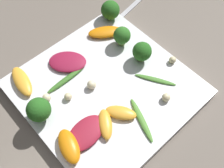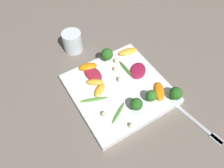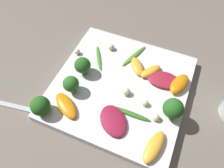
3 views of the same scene
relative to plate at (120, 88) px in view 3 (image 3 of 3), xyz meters
name	(u,v)px [view 3 (image 3 of 3)]	position (x,y,z in m)	size (l,w,h in m)	color
ground_plane	(120,90)	(0.00, 0.00, -0.01)	(2.40, 2.40, 0.00)	#6B6056
plate	(120,88)	(0.00, 0.00, 0.00)	(0.31, 0.31, 0.02)	white
radicchio_leaf_0	(113,121)	(0.02, -0.09, 0.02)	(0.09, 0.09, 0.01)	maroon
radicchio_leaf_1	(164,80)	(0.09, 0.05, 0.02)	(0.08, 0.06, 0.01)	maroon
orange_segment_0	(137,66)	(0.02, 0.06, 0.02)	(0.05, 0.06, 0.01)	#FCAD33
orange_segment_1	(179,84)	(0.13, 0.05, 0.02)	(0.05, 0.07, 0.02)	orange
orange_segment_2	(154,147)	(0.12, -0.12, 0.02)	(0.04, 0.08, 0.02)	#FCAD33
orange_segment_3	(66,105)	(-0.09, -0.10, 0.02)	(0.08, 0.07, 0.01)	orange
orange_segment_4	(151,71)	(0.06, 0.06, 0.02)	(0.05, 0.06, 0.02)	#FCAD33
broccoli_floret_0	(71,84)	(-0.10, -0.06, 0.04)	(0.04, 0.04, 0.05)	#7A9E51
broccoli_floret_1	(173,109)	(0.13, -0.03, 0.04)	(0.04, 0.04, 0.05)	#84AD5B
broccoli_floret_2	(40,106)	(-0.13, -0.13, 0.04)	(0.04, 0.04, 0.05)	#7A9E51
broccoli_floret_3	(82,66)	(-0.10, 0.00, 0.04)	(0.04, 0.04, 0.05)	#7A9E51
arugula_sprig_0	(130,113)	(0.05, -0.06, 0.02)	(0.09, 0.01, 0.01)	#3D7528
arugula_sprig_1	(99,58)	(-0.08, 0.06, 0.01)	(0.05, 0.08, 0.00)	#47842D
arugula_sprig_2	(132,55)	(0.00, 0.10, 0.01)	(0.04, 0.09, 0.01)	#518E33
macadamia_nut_0	(126,91)	(0.02, -0.02, 0.02)	(0.02, 0.02, 0.02)	beige
macadamia_nut_1	(156,117)	(0.10, -0.05, 0.02)	(0.02, 0.02, 0.02)	beige
macadamia_nut_2	(145,103)	(0.07, -0.03, 0.02)	(0.01, 0.01, 0.01)	beige
macadamia_nut_3	(77,52)	(-0.14, 0.05, 0.02)	(0.01, 0.01, 0.01)	beige
macadamia_nut_4	(111,47)	(-0.06, 0.10, 0.02)	(0.02, 0.02, 0.02)	beige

